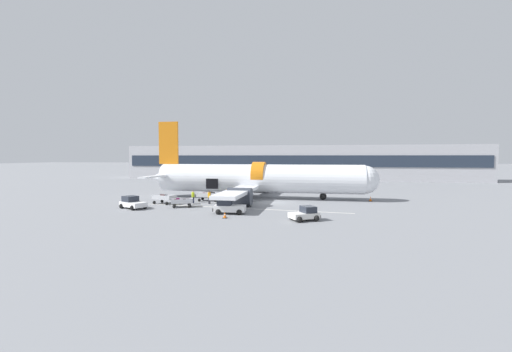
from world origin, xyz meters
The scene contains 17 objects.
ground_plane centered at (0.00, 0.00, 0.00)m, with size 500.00×500.00×0.00m, color slate.
apron_marking_line centered at (-4.05, -5.45, 0.00)m, with size 27.01×3.04×0.01m.
terminal_strip centered at (0.00, 44.96, 4.28)m, with size 88.38×9.49×8.56m.
airplane centered at (-2.87, 3.76, 2.72)m, with size 32.39×28.89×10.88m.
baggage_tug_lead centered at (4.60, -11.61, 0.57)m, with size 3.03×2.73×1.31m.
baggage_tug_mid centered at (-3.30, -9.33, 0.68)m, with size 3.35×2.02×1.58m.
baggage_tug_rear centered at (-14.87, -7.95, 0.62)m, with size 3.62×2.92×1.39m.
baggage_cart_loading centered at (-8.41, -0.19, 0.58)m, with size 3.99×1.74×1.16m.
baggage_cart_queued centered at (-12.94, -3.82, 0.57)m, with size 3.74×2.27×1.14m.
baggage_cart_empty centered at (-9.75, -5.85, 0.51)m, with size 3.40×2.49×1.04m.
ground_crew_loader_a centered at (-9.78, -2.44, 0.82)m, with size 0.36×0.54×1.56m.
ground_crew_loader_b centered at (-7.54, -2.77, 0.86)m, with size 0.52×0.52×1.63m.
ground_crew_driver centered at (-3.97, -0.07, 0.86)m, with size 0.55×0.50×1.64m.
ground_crew_supervisor centered at (-5.92, -0.49, 0.87)m, with size 0.44×0.58×1.66m.
suitcase_on_tarmac_upright centered at (-6.06, -1.81, 0.26)m, with size 0.47×0.32×0.63m.
safety_cone_nose centered at (12.41, 3.41, 0.30)m, with size 0.50×0.50×0.65m.
safety_cone_engine_left centered at (-2.97, -11.84, 0.28)m, with size 0.45×0.45×0.60m.
Camera 1 is at (5.92, -42.96, 5.89)m, focal length 24.00 mm.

